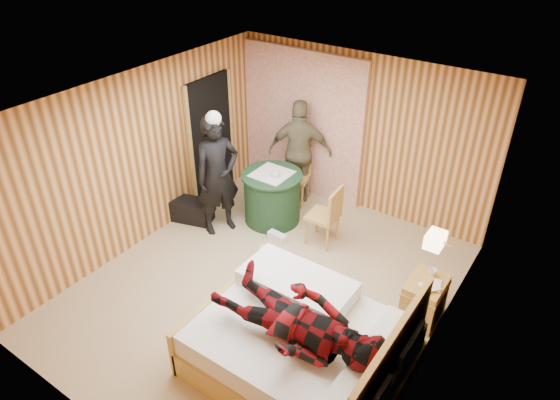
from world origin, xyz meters
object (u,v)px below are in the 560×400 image
Objects in this scene: man_at_table at (300,152)px; chair_far at (297,170)px; woman_standing at (218,176)px; round_table at (272,197)px; nightstand at (424,299)px; duffel_bag at (192,210)px; bed at (305,346)px; wall_lamp at (436,240)px; man_on_bed at (296,313)px; chair_near at (328,213)px.

chair_far is at bearing 40.14° from man_at_table.
woman_standing is at bearing 45.63° from man_at_table.
chair_far is at bearing 91.87° from round_table.
nightstand is 0.94× the size of duffel_bag.
chair_far is at bearing 124.48° from bed.
wall_lamp is at bearing -78.00° from nightstand.
round_table is 0.99× the size of chair_far.
round_table is (-1.95, 2.15, 0.08)m from bed.
man_at_table is (1.02, 1.50, 0.69)m from duffel_bag.
man_at_table is (0.02, 0.05, 0.32)m from chair_far.
man_on_bed is (1.98, -2.38, 0.60)m from round_table.
wall_lamp is 3.03m from round_table.
nightstand is at bearing 62.39° from bed.
chair_near is 1.67m from woman_standing.
round_table is 3.16m from man_on_bed.
wall_lamp is at bearing -18.08° from round_table.
chair_near is at bearing 159.43° from nightstand.
man_at_table is (0.00, 0.77, 0.45)m from round_table.
bed is at bearing -97.02° from woman_standing.
duffel_bag is 0.91m from woman_standing.
man_at_table reaches higher than chair_far.
man_on_bed reaches higher than chair_near.
bed reaches higher than round_table.
man_on_bed is (0.96, -2.32, 0.48)m from chair_near.
nightstand is 2.80m from round_table.
wall_lamp is 2.07m from chair_near.
nightstand is at bearing -44.18° from chair_far.
round_table reaches higher than duffel_bag.
round_table is 0.96m from woman_standing.
chair_near is at bearing 112.55° from man_on_bed.
round_table is 0.74m from chair_far.
man_on_bed reaches higher than wall_lamp.
round_table reaches higher than nightstand.
man_on_bed is (-0.77, -1.48, -0.28)m from wall_lamp.
bed is (-0.80, -1.25, -0.96)m from wall_lamp.
nightstand is at bearing -14.40° from round_table.
woman_standing is at bearing -7.28° from duffel_bag.
wall_lamp is 0.28× the size of chair_far.
round_table is 1.03m from chair_near.
chair_far reaches higher than nightstand.
man_at_table reaches higher than round_table.
woman_standing is at bearing -72.72° from chair_near.
chair_far is at bearing 5.28° from woman_standing.
woman_standing reaches higher than chair_near.
nightstand is (-0.04, 0.20, -1.01)m from wall_lamp.
nightstand is 0.62× the size of chair_near.
chair_far is 1.00× the size of chair_near.
wall_lamp is at bearing -69.94° from woman_standing.
wall_lamp is at bearing -19.18° from duffel_bag.
chair_far is (-0.02, 0.72, 0.13)m from round_table.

